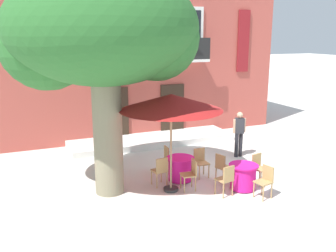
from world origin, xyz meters
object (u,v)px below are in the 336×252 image
Objects in this scene: cafe_table_near_tree at (180,169)px; cafe_table_middle at (243,177)px; cafe_chair_middle_2 at (222,166)px; pedestrian_near_entrance at (239,132)px; cafe_chair_middle_0 at (265,180)px; cafe_chair_middle_1 at (259,166)px; cafe_chair_near_tree_2 at (191,173)px; cafe_chair_near_tree_0 at (170,158)px; cafe_chair_middle_3 at (226,178)px; cafe_umbrella at (171,103)px; cafe_chair_near_tree_3 at (201,161)px; plane_tree at (101,34)px; cafe_chair_near_tree_1 at (160,169)px.

cafe_table_near_tree is 1.00× the size of cafe_table_middle.
cafe_chair_middle_2 is (1.13, -0.63, 0.14)m from cafe_table_near_tree.
cafe_chair_middle_2 is 2.73m from pedestrian_near_entrance.
pedestrian_near_entrance is (1.34, 3.36, 0.43)m from cafe_chair_middle_0.
cafe_chair_near_tree_2 is at bearing 171.12° from cafe_chair_middle_1.
cafe_chair_middle_0 is at bearing -69.72° from cafe_chair_middle_2.
cafe_chair_middle_0 is at bearing -111.80° from pedestrian_near_entrance.
cafe_chair_middle_0 is (1.69, -2.80, 0.00)m from cafe_chair_near_tree_0.
cafe_chair_middle_3 is 0.31× the size of cafe_umbrella.
cafe_chair_near_tree_3 is at bearing 112.97° from cafe_chair_middle_0.
cafe_chair_middle_3 is at bearing -47.91° from cafe_chair_near_tree_2.
plane_tree is 4.59m from cafe_chair_near_tree_0.
cafe_chair_near_tree_2 is 1.00× the size of cafe_chair_near_tree_3.
cafe_chair_near_tree_3 is 0.31× the size of cafe_umbrella.
cafe_umbrella is at bearing -153.40° from cafe_chair_near_tree_3.
cafe_chair_near_tree_2 is 0.31× the size of cafe_umbrella.
cafe_chair_middle_3 is at bearing -163.38° from cafe_table_middle.
cafe_table_near_tree is at bearing 114.33° from cafe_chair_middle_3.
cafe_chair_middle_2 is at bearing 6.12° from cafe_chair_near_tree_2.
cafe_chair_middle_2 is at bearing -11.39° from plane_tree.
cafe_chair_near_tree_1 is 2.45m from cafe_table_middle.
cafe_chair_middle_0 is (1.65, -2.04, 0.14)m from cafe_table_near_tree.
cafe_chair_near_tree_2 reaches higher than cafe_table_near_tree.
pedestrian_near_entrance is at bearing 59.21° from cafe_table_middle.
cafe_chair_middle_2 is (0.38, -0.71, 0.00)m from cafe_chair_near_tree_3.
plane_tree is at bearing 168.61° from cafe_chair_middle_2.
cafe_chair_near_tree_1 is 3.03m from cafe_chair_middle_0.
cafe_chair_near_tree_3 is at bearing 0.32° from plane_tree.
cafe_chair_near_tree_0 is 1.81m from cafe_chair_middle_2.
cafe_chair_near_tree_2 is 2.16m from cafe_umbrella.
cafe_chair_middle_1 is 1.11m from cafe_chair_middle_2.
cafe_umbrella is (-0.53, -1.33, 2.08)m from cafe_chair_near_tree_0.
cafe_chair_near_tree_1 is 0.31× the size of cafe_umbrella.
cafe_chair_near_tree_3 reaches higher than cafe_table_middle.
cafe_chair_near_tree_2 is 1.00× the size of cafe_chair_middle_3.
cafe_chair_near_tree_2 is at bearing -17.27° from cafe_umbrella.
cafe_table_middle is at bearing -161.70° from cafe_chair_middle_1.
cafe_table_near_tree is 0.77m from cafe_chair_near_tree_0.
pedestrian_near_entrance is (5.30, 1.25, -3.50)m from plane_tree.
cafe_chair_near_tree_1 is 1.00× the size of cafe_chair_near_tree_2.
pedestrian_near_entrance reaches higher than cafe_chair_middle_1.
cafe_chair_near_tree_1 reaches higher than cafe_table_middle.
cafe_umbrella is 1.71× the size of pedestrian_near_entrance.
cafe_chair_middle_2 is at bearing -13.95° from cafe_chair_near_tree_1.
cafe_chair_near_tree_2 is 0.54× the size of pedestrian_near_entrance.
cafe_chair_near_tree_2 is 2.11m from cafe_chair_middle_0.
cafe_chair_middle_3 is at bearing -37.19° from cafe_umbrella.
cafe_table_near_tree is 0.77m from cafe_chair_near_tree_3.
cafe_chair_middle_2 is at bearing -49.82° from cafe_chair_near_tree_0.
plane_tree is 6.76× the size of cafe_chair_near_tree_1.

